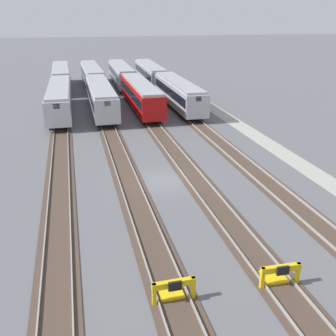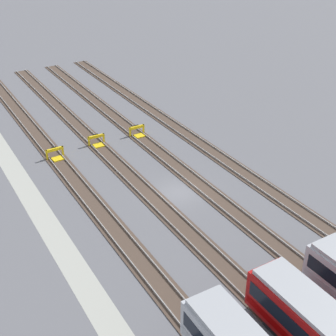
{
  "view_description": "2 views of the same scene",
  "coord_description": "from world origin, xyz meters",
  "views": [
    {
      "loc": [
        -27.15,
        6.22,
        12.11
      ],
      "look_at": [
        -1.84,
        0.0,
        1.8
      ],
      "focal_mm": 42.0,
      "sensor_mm": 36.0,
      "label": 1
    },
    {
      "loc": [
        31.92,
        -20.12,
        23.97
      ],
      "look_at": [
        -1.84,
        0.0,
        1.8
      ],
      "focal_mm": 50.0,
      "sensor_mm": 36.0,
      "label": 2
    }
  ],
  "objects": [
    {
      "name": "service_walkway",
      "position": [
        0.0,
        -12.34,
        0.0
      ],
      "size": [
        54.0,
        2.0,
        0.01
      ],
      "primitive_type": "cube",
      "color": "#9E9E93",
      "rests_on": "ground"
    },
    {
      "name": "rail_track_near_inner",
      "position": [
        0.0,
        -2.57,
        0.04
      ],
      "size": [
        90.0,
        2.24,
        0.21
      ],
      "color": "#47382D",
      "rests_on": "ground"
    },
    {
      "name": "rail_track_nearest",
      "position": [
        0.0,
        -7.71,
        0.04
      ],
      "size": [
        90.0,
        2.24,
        0.21
      ],
      "color": "#47382D",
      "rests_on": "ground"
    },
    {
      "name": "bumper_stop_nearest_track",
      "position": [
        -12.57,
        -7.7,
        0.51
      ],
      "size": [
        1.37,
        2.01,
        1.22
      ],
      "color": "gold",
      "rests_on": "ground"
    },
    {
      "name": "bumper_stop_near_inner_track",
      "position": [
        -13.29,
        -2.58,
        0.51
      ],
      "size": [
        1.36,
        2.01,
        1.22
      ],
      "color": "gold",
      "rests_on": "ground"
    },
    {
      "name": "ground_plane",
      "position": [
        0.0,
        0.0,
        0.0
      ],
      "size": [
        400.0,
        400.0,
        0.0
      ],
      "primitive_type": "plane",
      "color": "#5B5B60"
    },
    {
      "name": "rail_track_middle",
      "position": [
        0.0,
        2.57,
        0.04
      ],
      "size": [
        90.0,
        2.24,
        0.21
      ],
      "color": "#47382D",
      "rests_on": "ground"
    },
    {
      "name": "rail_track_far_inner",
      "position": [
        0.0,
        7.71,
        0.04
      ],
      "size": [
        90.0,
        2.24,
        0.21
      ],
      "color": "#47382D",
      "rests_on": "ground"
    },
    {
      "name": "bumper_stop_middle_track",
      "position": [
        -13.16,
        2.58,
        0.51
      ],
      "size": [
        1.36,
        2.0,
        1.22
      ],
      "color": "gold",
      "rests_on": "ground"
    }
  ]
}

